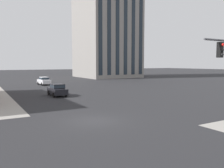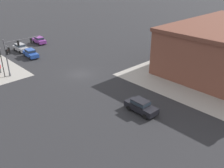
% 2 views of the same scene
% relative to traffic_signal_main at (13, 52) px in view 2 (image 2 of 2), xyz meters
% --- Properties ---
extents(ground_plane, '(320.00, 320.00, 0.00)m').
position_rel_traffic_signal_main_xyz_m(ground_plane, '(-8.03, 7.34, -4.15)').
color(ground_plane, '#262628').
extents(traffic_signal_main, '(6.20, 2.09, 6.37)m').
position_rel_traffic_signal_main_xyz_m(traffic_signal_main, '(0.00, 0.00, 0.00)').
color(traffic_signal_main, '#4C4C51').
rests_on(traffic_signal_main, ground).
extents(street_lamp_corner_near, '(0.36, 0.36, 5.20)m').
position_rel_traffic_signal_main_xyz_m(street_lamp_corner_near, '(1.97, -0.42, -0.87)').
color(street_lamp_corner_near, black).
rests_on(street_lamp_corner_near, ground).
extents(car_main_northbound_near, '(4.49, 2.07, 1.68)m').
position_rel_traffic_signal_main_xyz_m(car_main_northbound_near, '(-34.36, 10.47, -3.24)').
color(car_main_northbound_near, '#23479E').
rests_on(car_main_northbound_near, ground).
extents(car_main_northbound_far, '(1.95, 4.43, 1.68)m').
position_rel_traffic_signal_main_xyz_m(car_main_northbound_far, '(-6.29, 22.61, -3.24)').
color(car_main_northbound_far, black).
rests_on(car_main_northbound_far, ground).
extents(car_main_southbound_near, '(2.12, 4.51, 1.68)m').
position_rel_traffic_signal_main_xyz_m(car_main_southbound_near, '(-5.99, -6.80, -3.24)').
color(car_main_southbound_near, '#23479E').
rests_on(car_main_southbound_near, ground).
extents(car_cross_eastbound, '(1.95, 4.43, 1.68)m').
position_rel_traffic_signal_main_xyz_m(car_cross_eastbound, '(-6.23, -12.04, -3.24)').
color(car_cross_eastbound, '#99999E').
rests_on(car_cross_eastbound, ground).
extents(car_cross_westbound, '(2.05, 4.48, 1.68)m').
position_rel_traffic_signal_main_xyz_m(car_cross_westbound, '(-12.19, -14.77, -3.24)').
color(car_cross_westbound, '#7A3389').
rests_on(car_cross_westbound, ground).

